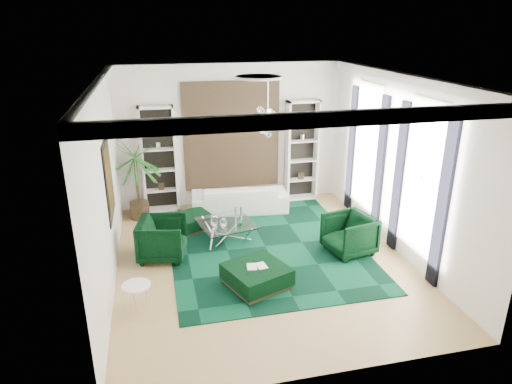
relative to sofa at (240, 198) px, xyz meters
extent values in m
cube|color=tan|center=(-0.06, -2.77, -0.38)|extent=(6.00, 7.00, 0.02)
cube|color=white|center=(-0.06, -2.77, 3.44)|extent=(6.00, 7.00, 0.02)
cube|color=white|center=(-0.06, 0.74, 1.53)|extent=(6.00, 0.02, 3.80)
cube|color=white|center=(-0.06, -6.28, 1.53)|extent=(6.00, 0.02, 3.80)
cube|color=white|center=(-3.07, -2.77, 1.53)|extent=(0.02, 7.00, 3.80)
cube|color=white|center=(2.95, -2.77, 1.53)|extent=(0.02, 7.00, 3.80)
cylinder|color=white|center=(-0.06, -2.47, 3.40)|extent=(0.90, 0.90, 0.05)
cube|color=black|center=(-0.06, 0.69, 1.53)|extent=(2.50, 0.06, 2.80)
cube|color=black|center=(-3.03, -2.17, 1.48)|extent=(0.04, 1.30, 1.60)
cube|color=white|center=(2.93, -3.67, 1.53)|extent=(0.03, 1.10, 2.90)
cube|color=black|center=(2.89, -4.45, 1.28)|extent=(0.07, 0.30, 3.25)
cube|color=black|center=(2.89, -2.89, 1.28)|extent=(0.07, 0.30, 3.25)
cube|color=white|center=(2.93, -1.27, 1.53)|extent=(0.03, 1.10, 2.90)
cube|color=black|center=(2.89, -2.05, 1.28)|extent=(0.07, 0.30, 3.25)
cube|color=black|center=(2.89, -0.49, 1.28)|extent=(0.07, 0.30, 3.25)
cube|color=black|center=(0.15, -2.22, -0.36)|extent=(4.20, 5.00, 0.02)
imported|color=white|center=(0.00, 0.00, 0.00)|extent=(2.59, 1.22, 0.73)
imported|color=black|center=(-2.10, -2.19, 0.08)|extent=(1.14, 1.12, 0.89)
imported|color=black|center=(1.86, -2.87, 0.07)|extent=(1.13, 1.11, 0.87)
cube|color=black|center=(-1.33, -0.86, -0.18)|extent=(1.05, 1.05, 0.37)
cube|color=black|center=(-0.41, -3.75, -0.16)|extent=(1.35, 1.35, 0.42)
cube|color=white|center=(-0.41, -3.75, 0.06)|extent=(0.38, 0.26, 0.03)
cylinder|color=white|center=(-2.61, -4.01, -0.13)|extent=(0.61, 0.61, 0.48)
imported|color=#1D5D1D|center=(-0.33, -1.86, 0.15)|extent=(0.14, 0.12, 0.22)
camera|label=1|loc=(-2.13, -11.13, 4.39)|focal=32.00mm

